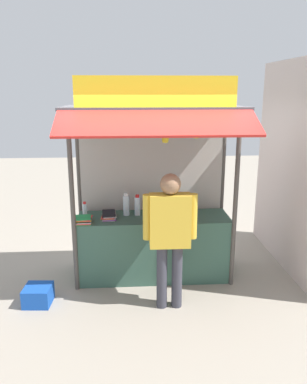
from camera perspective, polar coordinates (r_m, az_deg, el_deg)
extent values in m
plane|color=#9E9384|center=(5.52, 0.00, -12.39)|extent=(20.00, 20.00, 0.00)
cube|color=#385B4C|center=(5.34, 0.00, -8.21)|extent=(2.07, 0.64, 0.88)
cylinder|color=#4C4742|center=(4.83, -12.09, -1.97)|extent=(0.06, 0.06, 2.32)
cylinder|color=#4C4742|center=(4.97, 12.24, -1.51)|extent=(0.06, 0.06, 2.32)
cylinder|color=#4C4742|center=(5.52, -11.05, 0.21)|extent=(0.06, 0.06, 2.32)
cylinder|color=#4C4742|center=(5.63, 10.29, 0.55)|extent=(0.06, 0.06, 2.32)
cube|color=#B7B2A8|center=(5.49, -0.27, 0.14)|extent=(2.03, 0.04, 2.27)
cube|color=#3F3F44|center=(4.85, 0.05, 12.60)|extent=(2.27, 0.92, 0.04)
cube|color=red|center=(4.15, 0.69, 10.30)|extent=(2.23, 0.51, 0.26)
cube|color=yellow|center=(4.44, 0.40, 14.89)|extent=(1.86, 0.04, 0.35)
cylinder|color=#59544C|center=(4.50, 0.35, 11.13)|extent=(1.96, 0.02, 0.02)
cylinder|color=silver|center=(5.26, 1.97, -2.23)|extent=(0.07, 0.07, 0.21)
cylinder|color=red|center=(5.22, 1.98, -0.97)|extent=(0.04, 0.04, 0.03)
cylinder|color=silver|center=(5.22, -4.13, -2.04)|extent=(0.09, 0.09, 0.28)
cylinder|color=white|center=(5.17, -4.16, -0.37)|extent=(0.06, 0.06, 0.04)
cylinder|color=silver|center=(5.20, -10.30, -2.79)|extent=(0.06, 0.06, 0.20)
cylinder|color=red|center=(5.16, -10.35, -1.61)|extent=(0.04, 0.04, 0.03)
cylinder|color=silver|center=(5.30, 5.20, -1.93)|extent=(0.08, 0.08, 0.25)
cylinder|color=#198C33|center=(5.27, 5.23, -0.46)|extent=(0.05, 0.05, 0.03)
cylinder|color=silver|center=(5.22, -2.44, -2.14)|extent=(0.08, 0.08, 0.25)
cylinder|color=red|center=(5.18, -2.46, -0.61)|extent=(0.05, 0.05, 0.03)
cube|color=orange|center=(5.00, 3.27, -4.43)|extent=(0.18, 0.23, 0.01)
cube|color=purple|center=(5.01, 3.30, -4.25)|extent=(0.18, 0.23, 0.01)
cube|color=red|center=(5.00, 3.34, -4.16)|extent=(0.18, 0.23, 0.01)
cube|color=yellow|center=(5.00, 3.25, -4.07)|extent=(0.18, 0.23, 0.01)
cube|color=red|center=(4.99, 3.33, -3.97)|extent=(0.19, 0.24, 0.01)
cube|color=purple|center=(4.99, 3.31, -3.89)|extent=(0.19, 0.24, 0.01)
cube|color=white|center=(5.16, -6.76, -3.86)|extent=(0.18, 0.30, 0.01)
cube|color=purple|center=(5.16, -6.70, -3.77)|extent=(0.20, 0.31, 0.01)
cube|color=white|center=(5.15, -6.75, -3.67)|extent=(0.20, 0.31, 0.01)
cube|color=orange|center=(5.16, -6.83, -3.57)|extent=(0.19, 0.31, 0.01)
cube|color=red|center=(5.14, -6.82, -3.50)|extent=(0.17, 0.30, 0.01)
cube|color=white|center=(5.14, -6.64, -3.38)|extent=(0.20, 0.31, 0.01)
cube|color=black|center=(5.14, -6.78, -3.26)|extent=(0.19, 0.31, 0.01)
cube|color=black|center=(5.14, -6.74, -3.14)|extent=(0.20, 0.31, 0.01)
cube|color=green|center=(5.02, -10.63, -4.56)|extent=(0.24, 0.24, 0.01)
cube|color=red|center=(5.01, -10.62, -4.44)|extent=(0.23, 0.23, 0.01)
cube|color=white|center=(5.02, -10.57, -4.30)|extent=(0.23, 0.23, 0.01)
cube|color=black|center=(5.02, -10.62, -4.17)|extent=(0.23, 0.23, 0.01)
cube|color=yellow|center=(5.02, -10.63, -4.01)|extent=(0.24, 0.24, 0.01)
cube|color=red|center=(5.01, -10.59, -3.91)|extent=(0.24, 0.24, 0.01)
cube|color=green|center=(5.01, -10.71, -3.80)|extent=(0.25, 0.25, 0.01)
cylinder|color=#332D23|center=(4.51, 1.80, 10.21)|extent=(0.01, 0.01, 0.12)
cylinder|color=olive|center=(4.52, 1.79, 9.22)|extent=(0.04, 0.04, 0.04)
ellipsoid|color=gold|center=(4.53, 2.12, 8.27)|extent=(0.04, 0.09, 0.15)
ellipsoid|color=gold|center=(4.54, 1.87, 8.26)|extent=(0.07, 0.05, 0.15)
ellipsoid|color=gold|center=(4.54, 1.66, 8.27)|extent=(0.07, 0.05, 0.15)
ellipsoid|color=gold|center=(4.53, 1.50, 8.26)|extent=(0.04, 0.08, 0.15)
ellipsoid|color=gold|center=(4.51, 1.71, 8.21)|extent=(0.06, 0.05, 0.15)
ellipsoid|color=gold|center=(4.51, 1.92, 8.22)|extent=(0.07, 0.06, 0.15)
cylinder|color=#332D23|center=(4.56, 6.54, 10.38)|extent=(0.01, 0.01, 0.08)
cylinder|color=olive|center=(4.56, 6.51, 9.62)|extent=(0.04, 0.04, 0.04)
ellipsoid|color=#D8CE45|center=(4.57, 6.68, 8.75)|extent=(0.04, 0.07, 0.13)
ellipsoid|color=#D8CE45|center=(4.59, 6.67, 8.80)|extent=(0.07, 0.07, 0.13)
ellipsoid|color=#D8CE45|center=(4.59, 6.47, 8.79)|extent=(0.07, 0.04, 0.13)
ellipsoid|color=#D8CE45|center=(4.58, 6.30, 8.78)|extent=(0.06, 0.06, 0.13)
ellipsoid|color=#D8CE45|center=(4.57, 6.27, 8.77)|extent=(0.04, 0.07, 0.13)
ellipsoid|color=#D8CE45|center=(4.56, 6.36, 8.75)|extent=(0.06, 0.06, 0.13)
ellipsoid|color=#D8CE45|center=(4.56, 6.49, 8.74)|extent=(0.07, 0.04, 0.13)
ellipsoid|color=#D8CE45|center=(4.56, 6.70, 8.76)|extent=(0.06, 0.07, 0.13)
cylinder|color=#383842|center=(4.63, 1.26, -12.64)|extent=(0.13, 0.13, 0.79)
cylinder|color=#383842|center=(4.64, 3.55, -12.56)|extent=(0.13, 0.13, 0.79)
cube|color=gold|center=(4.35, 2.51, -4.32)|extent=(0.47, 0.20, 0.63)
cylinder|color=gold|center=(4.32, -0.96, -3.81)|extent=(0.10, 0.10, 0.53)
cylinder|color=gold|center=(4.37, 5.95, -3.64)|extent=(0.10, 0.10, 0.53)
sphere|color=#936B4C|center=(4.23, 2.58, 1.21)|extent=(0.24, 0.24, 0.24)
cube|color=#194CB2|center=(5.02, -16.98, -14.62)|extent=(0.34, 0.34, 0.23)
cube|color=beige|center=(5.80, 20.36, 3.57)|extent=(0.20, 2.40, 2.97)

